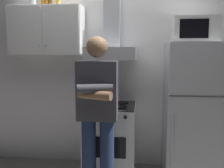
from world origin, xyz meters
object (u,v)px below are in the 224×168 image
stove_oven (110,139)px  bottle_spice_jar (58,1)px  upper_cabinet (48,31)px  refrigerator (191,112)px  microwave (194,30)px  person_standing (98,114)px  range_hood (111,44)px

stove_oven → bottle_spice_jar: 1.80m
upper_cabinet → bottle_spice_jar: 0.39m
stove_oven → refrigerator: refrigerator is taller
upper_cabinet → refrigerator: 2.00m
stove_oven → microwave: bearing=1.2°
upper_cabinet → person_standing: (0.75, -0.73, -0.85)m
upper_cabinet → refrigerator: bearing=-4.1°
upper_cabinet → stove_oven: bearing=-8.9°
stove_oven → microwave: size_ratio=1.82×
bottle_spice_jar → person_standing: bearing=-50.0°
stove_oven → range_hood: range_hood is taller
stove_oven → person_standing: (-0.05, -0.61, 0.47)m
upper_cabinet → refrigerator: size_ratio=0.56×
range_hood → bottle_spice_jar: (-0.64, -0.03, 0.51)m
stove_oven → person_standing: bearing=-94.7°
stove_oven → range_hood: 1.17m
refrigerator → person_standing: (-1.00, -0.61, 0.10)m
upper_cabinet → person_standing: 1.35m
upper_cabinet → range_hood: size_ratio=1.20×
upper_cabinet → refrigerator: upper_cabinet is taller
microwave → bottle_spice_jar: bearing=177.2°
upper_cabinet → range_hood: (0.80, 0.00, -0.15)m
upper_cabinet → bottle_spice_jar: (0.16, -0.03, 0.36)m
range_hood → microwave: 0.97m
stove_oven → range_hood: size_ratio=1.17×
person_standing → bottle_spice_jar: 1.52m
range_hood → refrigerator: size_ratio=0.47×
microwave → bottle_spice_jar: 1.63m
refrigerator → upper_cabinet: bearing=175.9°
refrigerator → person_standing: person_standing is taller
refrigerator → range_hood: bearing=172.5°
stove_oven → refrigerator: (0.95, 0.00, 0.37)m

